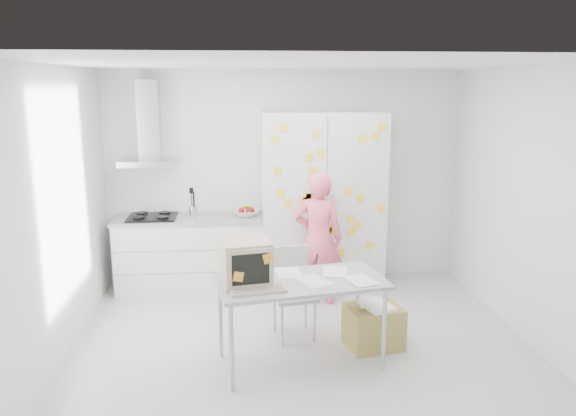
{
  "coord_description": "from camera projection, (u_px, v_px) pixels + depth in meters",
  "views": [
    {
      "loc": [
        -0.61,
        -5.11,
        2.53
      ],
      "look_at": [
        -0.07,
        0.73,
        1.23
      ],
      "focal_mm": 35.0,
      "sensor_mm": 36.0,
      "label": 1
    }
  ],
  "objects": [
    {
      "name": "person",
      "position": [
        318.0,
        238.0,
        6.5
      ],
      "size": [
        0.64,
        0.5,
        1.55
      ],
      "primitive_type": "imported",
      "rotation": [
        0.0,
        0.0,
        2.89
      ],
      "color": "#FC6280",
      "rests_on": "ground"
    },
    {
      "name": "ceiling",
      "position": [
        303.0,
        64.0,
        4.98
      ],
      "size": [
        4.5,
        4.0,
        0.02
      ],
      "primitive_type": "cube",
      "color": "white",
      "rests_on": "walls"
    },
    {
      "name": "counter_run",
      "position": [
        191.0,
        252.0,
        7.01
      ],
      "size": [
        1.84,
        0.63,
        1.28
      ],
      "color": "white",
      "rests_on": "ground"
    },
    {
      "name": "walls",
      "position": [
        294.0,
        197.0,
        5.97
      ],
      "size": [
        4.52,
        4.01,
        2.7
      ],
      "color": "white",
      "rests_on": "ground"
    },
    {
      "name": "floor",
      "position": [
        301.0,
        345.0,
        5.57
      ],
      "size": [
        4.5,
        4.0,
        0.02
      ],
      "primitive_type": "cube",
      "color": "silver",
      "rests_on": "ground"
    },
    {
      "name": "chair",
      "position": [
        292.0,
        286.0,
        5.7
      ],
      "size": [
        0.47,
        0.47,
        0.91
      ],
      "rotation": [
        0.0,
        0.0,
        0.15
      ],
      "color": "#B9B8B6",
      "rests_on": "ground"
    },
    {
      "name": "cardboard_box",
      "position": [
        374.0,
        326.0,
        5.48
      ],
      "size": [
        0.58,
        0.5,
        0.45
      ],
      "rotation": [
        0.0,
        0.0,
        0.19
      ],
      "color": "#A49247",
      "rests_on": "ground"
    },
    {
      "name": "tall_cabinet",
      "position": [
        322.0,
        201.0,
        7.0
      ],
      "size": [
        1.5,
        0.68,
        2.2
      ],
      "color": "silver",
      "rests_on": "ground"
    },
    {
      "name": "range_hood",
      "position": [
        149.0,
        132.0,
        6.78
      ],
      "size": [
        0.7,
        0.48,
        1.01
      ],
      "color": "silver",
      "rests_on": "walls"
    },
    {
      "name": "desk",
      "position": [
        266.0,
        271.0,
        4.96
      ],
      "size": [
        1.61,
        1.0,
        1.2
      ],
      "rotation": [
        0.0,
        0.0,
        0.17
      ],
      "color": "#959D9E",
      "rests_on": "ground"
    }
  ]
}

